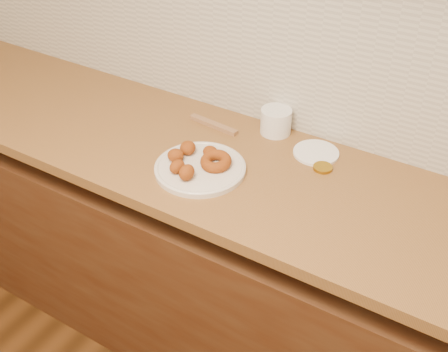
{
  "coord_description": "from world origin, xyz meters",
  "views": [
    {
      "loc": [
        0.37,
        0.42,
        1.93
      ],
      "look_at": [
        -0.33,
        1.58,
        0.93
      ],
      "focal_mm": 45.0,
      "sensor_mm": 36.0,
      "label": 1
    }
  ],
  "objects": [
    {
      "name": "wall_back",
      "position": [
        0.0,
        2.0,
        1.35
      ],
      "size": [
        4.0,
        0.02,
        2.7
      ],
      "primitive_type": "cube",
      "color": "#B7A88F",
      "rests_on": "ground"
    },
    {
      "name": "base_cabinet",
      "position": [
        0.0,
        1.69,
        0.39
      ],
      "size": [
        3.6,
        0.6,
        0.77
      ],
      "primitive_type": "cube",
      "color": "#4D301A",
      "rests_on": "floor"
    },
    {
      "name": "butcher_block",
      "position": [
        -0.65,
        1.69,
        0.88
      ],
      "size": [
        2.3,
        0.62,
        0.04
      ],
      "primitive_type": "cube",
      "color": "brown",
      "rests_on": "base_cabinet"
    },
    {
      "name": "backsplash",
      "position": [
        0.0,
        1.99,
        1.2
      ],
      "size": [
        3.6,
        0.02,
        0.6
      ],
      "primitive_type": "cube",
      "color": "beige",
      "rests_on": "wall_back"
    },
    {
      "name": "donut_plate",
      "position": [
        -0.43,
        1.6,
        0.91
      ],
      "size": [
        0.29,
        0.29,
        0.02
      ],
      "primitive_type": "cylinder",
      "color": "silver",
      "rests_on": "butcher_block"
    },
    {
      "name": "ring_donut",
      "position": [
        -0.39,
        1.63,
        0.93
      ],
      "size": [
        0.11,
        0.11,
        0.04
      ],
      "primitive_type": "torus",
      "rotation": [
        0.1,
        0.0,
        0.06
      ],
      "color": "brown",
      "rests_on": "donut_plate"
    },
    {
      "name": "fried_dough_chunks",
      "position": [
        -0.47,
        1.59,
        0.94
      ],
      "size": [
        0.15,
        0.2,
        0.05
      ],
      "color": "brown",
      "rests_on": "donut_plate"
    },
    {
      "name": "plastic_tub",
      "position": [
        -0.34,
        1.93,
        0.94
      ],
      "size": [
        0.14,
        0.14,
        0.09
      ],
      "primitive_type": "cylinder",
      "rotation": [
        0.0,
        0.0,
        0.37
      ],
      "color": "white",
      "rests_on": "butcher_block"
    },
    {
      "name": "tub_lid",
      "position": [
        -0.16,
        1.88,
        0.9
      ],
      "size": [
        0.19,
        0.19,
        0.01
      ],
      "primitive_type": "cylinder",
      "rotation": [
        0.0,
        0.0,
        0.36
      ],
      "color": "white",
      "rests_on": "butcher_block"
    },
    {
      "name": "brass_jar_lid",
      "position": [
        -0.11,
        1.81,
        0.91
      ],
      "size": [
        0.08,
        0.08,
        0.01
      ],
      "primitive_type": "cylinder",
      "rotation": [
        0.0,
        0.0,
        -0.36
      ],
      "color": "#9E7718",
      "rests_on": "butcher_block"
    },
    {
      "name": "wooden_utensil",
      "position": [
        -0.54,
        1.85,
        0.91
      ],
      "size": [
        0.2,
        0.04,
        0.02
      ],
      "primitive_type": "cube",
      "rotation": [
        0.0,
        0.0,
        -0.1
      ],
      "color": "#906642",
      "rests_on": "butcher_block"
    }
  ]
}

